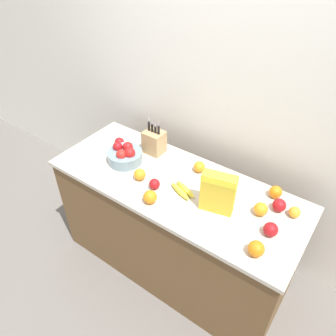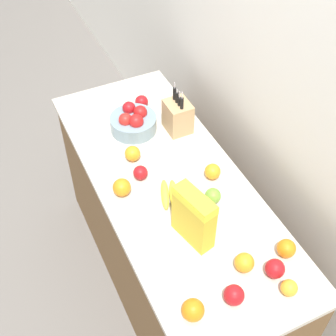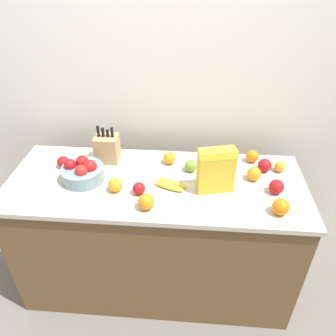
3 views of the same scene
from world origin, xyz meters
The scene contains 19 objects.
ground_plane centered at (0.00, 0.00, 0.00)m, with size 14.00×14.00×0.00m, color slate.
wall_back centered at (0.00, 0.56, 1.30)m, with size 9.00×0.06×2.60m.
counter centered at (0.00, 0.00, 0.45)m, with size 1.77×0.70×0.90m.
knife_block centered at (-0.33, 0.21, 0.99)m, with size 0.14×0.13×0.28m.
cereal_box centered at (0.34, -0.05, 1.05)m, with size 0.22×0.12×0.27m.
fruit_bowl centered at (-0.43, -0.01, 0.96)m, with size 0.25×0.25×0.14m.
banana_bunch centered at (0.09, -0.05, 0.92)m, with size 0.20×0.14×0.04m.
apple_leftmost centered at (-0.59, 0.10, 0.94)m, with size 0.08×0.08×0.08m, color #A31419.
apple_near_bananas centered at (0.21, 0.13, 0.94)m, with size 0.08×0.08×0.08m, color #6B9E33.
apple_rear centered at (0.69, -0.05, 0.95)m, with size 0.08×0.08×0.08m, color #A31419.
apple_middle centered at (-0.08, -0.12, 0.94)m, with size 0.07×0.07×0.07m, color #A31419.
apple_rightmost centered at (0.66, 0.16, 0.94)m, with size 0.08×0.08×0.08m, color #A31419.
orange_back_center centered at (0.68, -0.22, 0.95)m, with size 0.09×0.09×0.09m, color orange.
orange_near_bowl centered at (-0.22, -0.11, 0.94)m, with size 0.08×0.08×0.08m, color orange.
orange_front_left centered at (0.60, 0.26, 0.94)m, with size 0.08×0.08×0.08m, color orange.
orange_front_center centered at (-0.02, -0.24, 0.95)m, with size 0.09×0.09×0.09m, color orange.
orange_by_cereal centered at (0.07, 0.20, 0.94)m, with size 0.08×0.08×0.08m, color orange.
orange_mid_left centered at (0.75, 0.17, 0.94)m, with size 0.07×0.07×0.07m, color orange.
orange_mid_right centered at (0.58, 0.06, 0.95)m, with size 0.08×0.08×0.08m, color orange.
Camera 3 is at (0.20, -1.54, 2.07)m, focal length 35.00 mm.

